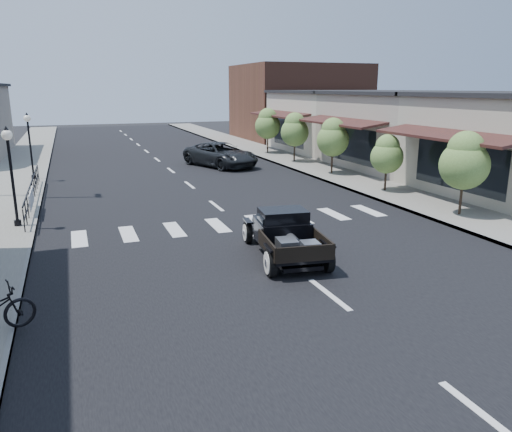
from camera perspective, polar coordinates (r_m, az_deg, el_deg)
name	(u,v)px	position (r m, az deg, el deg)	size (l,w,h in m)	color
ground	(281,257)	(14.95, 2.86, -4.72)	(120.00, 120.00, 0.00)	black
road	(178,176)	(28.93, -8.94, 4.55)	(14.00, 80.00, 0.02)	black
road_markings	(199,193)	(24.14, -6.53, 2.65)	(12.00, 60.00, 0.06)	silver
sidewalk_left	(14,185)	(28.52, -25.93, 3.25)	(3.00, 80.00, 0.15)	gray
sidewalk_right	(311,167)	(31.69, 6.35, 5.62)	(3.00, 80.00, 0.15)	gray
storefront_mid	(420,131)	(33.25, 18.24, 9.18)	(10.00, 9.00, 4.50)	#ACA390
storefront_far	(346,122)	(40.67, 10.29, 10.50)	(10.00, 9.00, 4.50)	beige
far_building_right	(299,102)	(49.69, 4.89, 12.81)	(11.00, 10.00, 7.00)	brown
railing	(32,190)	(23.41, -24.19, 2.71)	(0.08, 10.00, 1.00)	black
banner	(32,205)	(21.49, -24.21, 1.21)	(0.04, 2.20, 0.60)	silver
lamp_post_b	(12,177)	(19.30, -26.11, 4.02)	(0.36, 0.36, 3.50)	black
lamp_post_c	(30,146)	(29.18, -24.39, 7.28)	(0.36, 0.36, 3.50)	black
small_tree_a	(463,175)	(20.56, 22.60, 4.36)	(1.85, 1.85, 3.08)	#5C7F3A
small_tree_b	(386,164)	(24.41, 14.68, 5.81)	(1.53, 1.53, 2.56)	#5C7F3A
small_tree_c	(332,147)	(28.79, 8.74, 7.83)	(1.81, 1.81, 3.02)	#5C7F3A
small_tree_d	(295,138)	(33.33, 4.43, 8.89)	(1.84, 1.84, 3.07)	#5C7F3A
small_tree_e	(268,131)	(37.72, 1.34, 9.65)	(1.90, 1.90, 3.17)	#5C7F3A
hotrod_pickup	(285,234)	(14.74, 3.28, -2.05)	(1.95, 4.19, 1.45)	black
second_car	(221,155)	(31.98, -4.06, 6.98)	(2.51, 5.45, 1.51)	black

